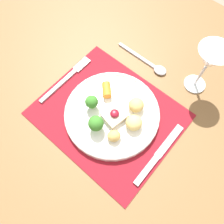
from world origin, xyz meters
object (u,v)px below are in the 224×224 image
at_px(knife, 156,158).
at_px(wine_glass_near, 210,61).
at_px(spoon, 152,65).
at_px(dinner_plate, 112,113).
at_px(fork, 69,76).

distance_m(knife, wine_glass_near, 0.30).
bearing_deg(knife, spoon, 128.14).
distance_m(dinner_plate, spoon, 0.22).
relative_size(fork, knife, 1.00).
distance_m(spoon, wine_glass_near, 0.19).
relative_size(dinner_plate, knife, 1.32).
distance_m(dinner_plate, knife, 0.17).
height_order(dinner_plate, wine_glass_near, wine_glass_near).
distance_m(fork, knife, 0.37).
bearing_deg(fork, dinner_plate, -2.39).
bearing_deg(dinner_plate, spoon, 94.98).
xyz_separation_m(fork, spoon, (0.18, 0.21, -0.00)).
bearing_deg(knife, fork, 174.72).
bearing_deg(spoon, fork, -126.77).
bearing_deg(spoon, knife, -48.39).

